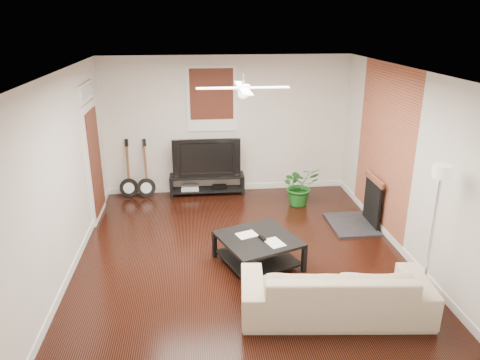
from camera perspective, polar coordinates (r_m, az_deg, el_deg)
The scene contains 14 objects.
room at distance 6.46m, azimuth 0.37°, elevation 0.89°, with size 5.01×6.01×2.81m.
brick_accent at distance 8.03m, azimuth 17.53°, elevation 3.75°, with size 0.02×2.20×2.80m, color #B3583A.
fireplace at distance 8.22m, azimuth 15.01°, elevation -2.58°, with size 0.80×1.10×0.92m, color black.
window_back at distance 9.18m, azimuth -3.58°, elevation 10.09°, with size 1.00×0.06×1.30m, color #3B1710.
door_left at distance 8.47m, azimuth -17.92°, elevation 3.47°, with size 0.08×1.00×2.50m, color white.
tv_stand at distance 9.44m, azimuth -4.15°, elevation -0.57°, with size 1.52×0.41×0.43m, color black.
tv at distance 9.27m, azimuth -4.24°, elevation 2.98°, with size 1.36×0.18×0.79m, color black.
coffee_table at distance 6.83m, azimuth 2.27°, elevation -8.85°, with size 1.04×1.04×0.44m, color black.
sofa at distance 5.87m, azimuth 11.82°, elevation -13.24°, with size 2.30×0.90×0.67m, color tan.
floor_lamp at distance 6.12m, azimuth 22.92°, elevation -6.56°, with size 0.31×0.31×1.88m, color silver, non-canonical shape.
potted_plant at distance 8.92m, azimuth 7.52°, elevation -0.70°, with size 0.71×0.62×0.79m, color #1B611E.
guitar_left at distance 9.38m, azimuth -13.94°, elevation 1.28°, with size 0.38×0.26×1.21m, color black, non-canonical shape.
guitar_right at distance 9.31m, azimuth -11.83°, elevation 1.31°, with size 0.38×0.26×1.21m, color black, non-canonical shape.
ceiling_fan at distance 6.18m, azimuth 0.39°, elevation 11.48°, with size 1.24×1.24×0.32m, color white, non-canonical shape.
Camera 1 is at (-0.67, -6.07, 3.50)m, focal length 34.03 mm.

